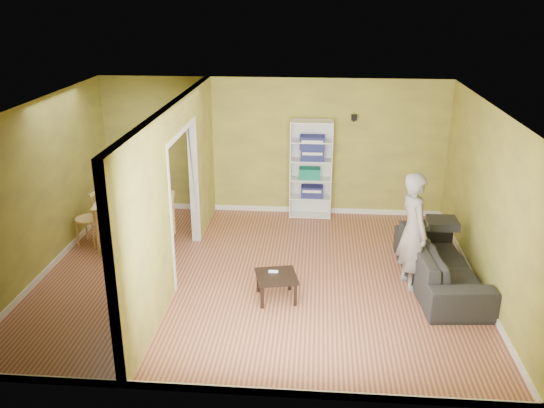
{
  "coord_description": "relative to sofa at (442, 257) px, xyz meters",
  "views": [
    {
      "loc": [
        0.86,
        -7.78,
        4.09
      ],
      "look_at": [
        0.2,
        0.2,
        1.1
      ],
      "focal_mm": 38.0,
      "sensor_mm": 36.0,
      "label": 1
    }
  ],
  "objects": [
    {
      "name": "paper_box_teal",
      "position": [
        -1.98,
        2.58,
        0.42
      ],
      "size": [
        0.39,
        0.26,
        0.2
      ],
      "primitive_type": "cube",
      "color": "#196248",
      "rests_on": "bookshelf"
    },
    {
      "name": "person",
      "position": [
        -0.45,
        -0.08,
        0.58
      ],
      "size": [
        0.87,
        0.75,
        2.04
      ],
      "primitive_type": "imported",
      "rotation": [
        0.0,
        0.0,
        1.83
      ],
      "color": "slate",
      "rests_on": "ground"
    },
    {
      "name": "chair_near",
      "position": [
        -4.76,
        0.5,
        0.07
      ],
      "size": [
        0.53,
        0.53,
        1.02
      ],
      "primitive_type": null,
      "rotation": [
        0.0,
        0.0,
        -0.16
      ],
      "color": "tan",
      "rests_on": "ground"
    },
    {
      "name": "chair_far",
      "position": [
        -4.77,
        1.67,
        0.08
      ],
      "size": [
        0.61,
        0.61,
        1.03
      ],
      "primitive_type": null,
      "rotation": [
        0.0,
        0.0,
        2.77
      ],
      "color": "tan",
      "rests_on": "ground"
    },
    {
      "name": "room_shell",
      "position": [
        -2.7,
        0.03,
        0.86
      ],
      "size": [
        6.5,
        6.5,
        6.5
      ],
      "color": "#B47053",
      "rests_on": "ground"
    },
    {
      "name": "partition",
      "position": [
        -3.9,
        0.03,
        0.86
      ],
      "size": [
        0.22,
        5.5,
        2.6
      ],
      "primitive_type": null,
      "color": "gold",
      "rests_on": "ground"
    },
    {
      "name": "bookshelf",
      "position": [
        -1.96,
        2.63,
        0.49
      ],
      "size": [
        0.78,
        0.34,
        1.86
      ],
      "color": "white",
      "rests_on": "ground"
    },
    {
      "name": "game_controller",
      "position": [
        -2.42,
        -0.55,
        -0.06
      ],
      "size": [
        0.13,
        0.04,
        0.03
      ],
      "primitive_type": "cube",
      "color": "white",
      "rests_on": "coffee_table"
    },
    {
      "name": "coffee_table",
      "position": [
        -2.37,
        -0.63,
        -0.13
      ],
      "size": [
        0.55,
        0.55,
        0.37
      ],
      "rotation": [
        0.0,
        0.0,
        0.22
      ],
      "color": "black",
      "rests_on": "ground"
    },
    {
      "name": "sofa",
      "position": [
        0.0,
        0.0,
        0.0
      ],
      "size": [
        2.39,
        1.2,
        0.88
      ],
      "primitive_type": "imported",
      "rotation": [
        0.0,
        0.0,
        1.66
      ],
      "color": "black",
      "rests_on": "ground"
    },
    {
      "name": "dining_table",
      "position": [
        -4.87,
        1.05,
        0.28
      ],
      "size": [
        1.28,
        0.85,
        0.8
      ],
      "rotation": [
        0.0,
        0.0,
        0.17
      ],
      "color": "#E6CF73",
      "rests_on": "ground"
    },
    {
      "name": "paper_box_navy_b",
      "position": [
        -1.94,
        2.58,
        0.79
      ],
      "size": [
        0.43,
        0.28,
        0.22
      ],
      "primitive_type": "cube",
      "color": "navy",
      "rests_on": "bookshelf"
    },
    {
      "name": "paper_box_navy_a",
      "position": [
        -1.93,
        2.58,
        0.06
      ],
      "size": [
        0.41,
        0.27,
        0.21
      ],
      "primitive_type": "cube",
      "color": "navy",
      "rests_on": "bookshelf"
    },
    {
      "name": "paper_box_navy_c",
      "position": [
        -1.95,
        2.58,
        1.04
      ],
      "size": [
        0.46,
        0.3,
        0.24
      ],
      "primitive_type": "cube",
      "color": "navy",
      "rests_on": "bookshelf"
    },
    {
      "name": "chair_left",
      "position": [
        -5.68,
        0.98,
        0.04
      ],
      "size": [
        0.49,
        0.49,
        0.96
      ],
      "primitive_type": null,
      "rotation": [
        0.0,
        0.0,
        -1.7
      ],
      "color": "tan",
      "rests_on": "ground"
    },
    {
      "name": "wall_speaker",
      "position": [
        -1.2,
        2.72,
        1.46
      ],
      "size": [
        0.1,
        0.1,
        0.1
      ],
      "primitive_type": "cube",
      "color": "black",
      "rests_on": "room_shell"
    }
  ]
}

